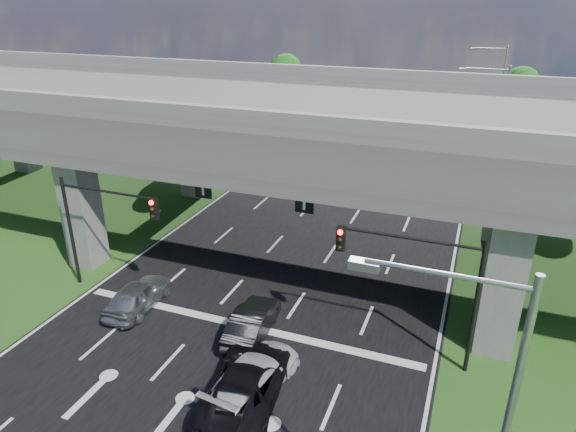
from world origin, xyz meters
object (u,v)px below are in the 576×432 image
Objects in this scene: car_silver at (138,295)px; car_trailing at (246,383)px; signal_right at (422,273)px; car_dark at (252,322)px; car_white at (253,376)px; streetlight_far at (495,126)px; signal_left at (101,217)px; streetlight_beyond at (496,90)px.

car_trailing is (7.66, -3.78, 0.05)m from car_silver.
signal_right is at bearing -146.80° from car_trailing.
car_white reaches higher than car_dark.
car_white is at bearing -107.80° from streetlight_far.
signal_left is at bearing -15.13° from car_white.
car_dark is (-7.05, -0.94, -3.45)m from signal_right.
car_dark is at bearing -57.46° from car_white.
signal_right and signal_left have the same top height.
car_white is 0.90× the size of car_trailing.
streetlight_far is (2.27, 20.06, 1.66)m from signal_right.
car_trailing reaches higher than car_white.
streetlight_far is at bearing -114.69° from car_trailing.
car_dark is (8.60, -0.94, -3.45)m from signal_left.
car_white is at bearing 109.88° from car_dark.
car_dark is at bearing -113.94° from streetlight_far.
signal_right reaches higher than car_white.
signal_right is 20.25m from streetlight_far.
streetlight_beyond is 1.80× the size of car_trailing.
car_silver is 8.37m from car_white.
signal_left is at bearing -116.43° from streetlight_beyond.
streetlight_far reaches higher than car_white.
car_silver is 1.00× the size of car_dark.
car_silver is (-15.50, -37.00, -5.09)m from streetlight_beyond.
streetlight_beyond is at bearing -109.31° from car_dark.
signal_right is 0.60× the size of streetlight_far.
streetlight_far is 1.99× the size of car_white.
car_dark is (-9.32, -37.00, -5.11)m from streetlight_beyond.
signal_left is 0.60× the size of streetlight_beyond.
signal_left is at bearing 180.00° from signal_right.
streetlight_far is 26.48m from car_trailing.
streetlight_far is at bearing -119.11° from car_dark.
car_white is at bearing -142.61° from signal_right.
streetlight_beyond reaches higher than car_dark.
car_dark is at bearing -172.38° from signal_right.
signal_left reaches higher than car_silver.
car_trailing is at bearing -107.55° from streetlight_far.
signal_right is 1.40× the size of car_dark.
streetlight_far is 1.80× the size of car_trailing.
streetlight_beyond is 2.35× the size of car_silver.
streetlight_beyond reaches higher than signal_right.
signal_right is at bearing -135.12° from car_white.
streetlight_far and streetlight_beyond have the same top height.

